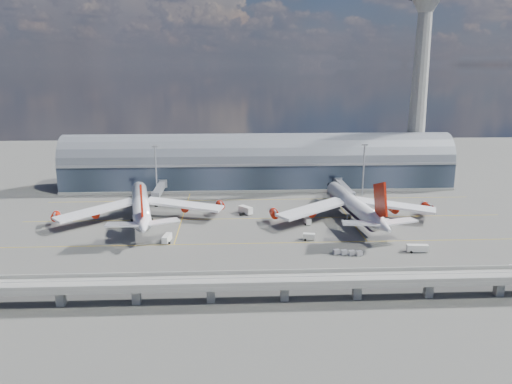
{
  "coord_description": "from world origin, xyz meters",
  "views": [
    {
      "loc": [
        -13.9,
        -179.35,
        62.39
      ],
      "look_at": [
        -4.56,
        10.0,
        14.0
      ],
      "focal_mm": 35.0,
      "sensor_mm": 36.0,
      "label": 1
    }
  ],
  "objects_px": {
    "floodlight_mast_left": "(156,171)",
    "service_truck_2": "(417,248)",
    "airliner_right": "(354,206)",
    "cargo_train_0": "(288,276)",
    "floodlight_mast_right": "(364,168)",
    "service_truck_0": "(167,238)",
    "control_tower": "(420,86)",
    "service_truck_4": "(308,221)",
    "service_truck_1": "(309,237)",
    "airliner_left": "(141,206)",
    "cargo_train_1": "(348,253)",
    "service_truck_5": "(246,210)",
    "service_truck_3": "(388,223)"
  },
  "relations": [
    {
      "from": "airliner_left",
      "to": "cargo_train_1",
      "type": "relative_size",
      "value": 7.31
    },
    {
      "from": "service_truck_5",
      "to": "cargo_train_0",
      "type": "distance_m",
      "value": 69.26
    },
    {
      "from": "floodlight_mast_right",
      "to": "service_truck_0",
      "type": "xyz_separation_m",
      "value": [
        -87.78,
        -61.96,
        -12.25
      ]
    },
    {
      "from": "floodlight_mast_left",
      "to": "service_truck_5",
      "type": "height_order",
      "value": "floodlight_mast_left"
    },
    {
      "from": "floodlight_mast_left",
      "to": "service_truck_2",
      "type": "relative_size",
      "value": 3.49
    },
    {
      "from": "service_truck_1",
      "to": "cargo_train_1",
      "type": "distance_m",
      "value": 19.06
    },
    {
      "from": "service_truck_2",
      "to": "cargo_train_0",
      "type": "relative_size",
      "value": 0.86
    },
    {
      "from": "service_truck_1",
      "to": "airliner_right",
      "type": "bearing_deg",
      "value": -30.74
    },
    {
      "from": "floodlight_mast_right",
      "to": "service_truck_1",
      "type": "distance_m",
      "value": 73.08
    },
    {
      "from": "airliner_left",
      "to": "cargo_train_0",
      "type": "distance_m",
      "value": 81.68
    },
    {
      "from": "service_truck_1",
      "to": "service_truck_4",
      "type": "bearing_deg",
      "value": 5.56
    },
    {
      "from": "control_tower",
      "to": "cargo_train_0",
      "type": "distance_m",
      "value": 157.57
    },
    {
      "from": "service_truck_3",
      "to": "service_truck_5",
      "type": "relative_size",
      "value": 0.78
    },
    {
      "from": "service_truck_0",
      "to": "service_truck_5",
      "type": "distance_m",
      "value": 45.01
    },
    {
      "from": "floodlight_mast_left",
      "to": "service_truck_0",
      "type": "height_order",
      "value": "floodlight_mast_left"
    },
    {
      "from": "service_truck_0",
      "to": "cargo_train_0",
      "type": "distance_m",
      "value": 53.14
    },
    {
      "from": "service_truck_3",
      "to": "cargo_train_0",
      "type": "bearing_deg",
      "value": -131.96
    },
    {
      "from": "airliner_left",
      "to": "cargo_train_0",
      "type": "xyz_separation_m",
      "value": [
        54.1,
        -60.94,
        -5.45
      ]
    },
    {
      "from": "floodlight_mast_right",
      "to": "service_truck_4",
      "type": "distance_m",
      "value": 56.5
    },
    {
      "from": "control_tower",
      "to": "service_truck_3",
      "type": "bearing_deg",
      "value": -116.01
    },
    {
      "from": "floodlight_mast_right",
      "to": "service_truck_1",
      "type": "relative_size",
      "value": 5.56
    },
    {
      "from": "airliner_right",
      "to": "service_truck_0",
      "type": "xyz_separation_m",
      "value": [
        -74.06,
        -23.17,
        -4.64
      ]
    },
    {
      "from": "airliner_right",
      "to": "floodlight_mast_left",
      "type": "bearing_deg",
      "value": 150.4
    },
    {
      "from": "service_truck_5",
      "to": "cargo_train_1",
      "type": "distance_m",
      "value": 60.02
    },
    {
      "from": "cargo_train_0",
      "to": "cargo_train_1",
      "type": "height_order",
      "value": "cargo_train_0"
    },
    {
      "from": "service_truck_0",
      "to": "service_truck_5",
      "type": "bearing_deg",
      "value": 57.82
    },
    {
      "from": "airliner_right",
      "to": "service_truck_4",
      "type": "xyz_separation_m",
      "value": [
        -19.94,
        -4.87,
        -4.73
      ]
    },
    {
      "from": "cargo_train_1",
      "to": "control_tower",
      "type": "bearing_deg",
      "value": -42.46
    },
    {
      "from": "control_tower",
      "to": "service_truck_4",
      "type": "relative_size",
      "value": 22.17
    },
    {
      "from": "airliner_right",
      "to": "service_truck_5",
      "type": "relative_size",
      "value": 10.66
    },
    {
      "from": "service_truck_0",
      "to": "cargo_train_1",
      "type": "relative_size",
      "value": 0.67
    },
    {
      "from": "airliner_right",
      "to": "cargo_train_0",
      "type": "relative_size",
      "value": 8.58
    },
    {
      "from": "floodlight_mast_right",
      "to": "service_truck_4",
      "type": "height_order",
      "value": "floodlight_mast_right"
    },
    {
      "from": "floodlight_mast_right",
      "to": "airliner_left",
      "type": "height_order",
      "value": "floodlight_mast_right"
    },
    {
      "from": "service_truck_3",
      "to": "airliner_right",
      "type": "bearing_deg",
      "value": 141.25
    },
    {
      "from": "airliner_left",
      "to": "airliner_right",
      "type": "distance_m",
      "value": 87.79
    },
    {
      "from": "control_tower",
      "to": "cargo_train_1",
      "type": "bearing_deg",
      "value": -119.53
    },
    {
      "from": "service_truck_0",
      "to": "airliner_right",
      "type": "bearing_deg",
      "value": 26.27
    },
    {
      "from": "floodlight_mast_left",
      "to": "service_truck_0",
      "type": "bearing_deg",
      "value": -78.85
    },
    {
      "from": "airliner_left",
      "to": "cargo_train_1",
      "type": "bearing_deg",
      "value": -40.45
    },
    {
      "from": "floodlight_mast_left",
      "to": "service_truck_1",
      "type": "height_order",
      "value": "floodlight_mast_left"
    },
    {
      "from": "control_tower",
      "to": "service_truck_3",
      "type": "distance_m",
      "value": 98.78
    },
    {
      "from": "floodlight_mast_right",
      "to": "service_truck_3",
      "type": "relative_size",
      "value": 4.78
    },
    {
      "from": "floodlight_mast_right",
      "to": "service_truck_4",
      "type": "relative_size",
      "value": 5.53
    },
    {
      "from": "floodlight_mast_left",
      "to": "airliner_right",
      "type": "bearing_deg",
      "value": -24.21
    },
    {
      "from": "airliner_left",
      "to": "control_tower",
      "type": "bearing_deg",
      "value": 13.67
    },
    {
      "from": "service_truck_3",
      "to": "cargo_train_1",
      "type": "distance_m",
      "value": 37.47
    },
    {
      "from": "cargo_train_0",
      "to": "cargo_train_1",
      "type": "xyz_separation_m",
      "value": [
        22.23,
        18.34,
        -0.12
      ]
    },
    {
      "from": "service_truck_3",
      "to": "cargo_train_0",
      "type": "relative_size",
      "value": 0.63
    },
    {
      "from": "airliner_right",
      "to": "airliner_left",
      "type": "bearing_deg",
      "value": 172.46
    }
  ]
}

